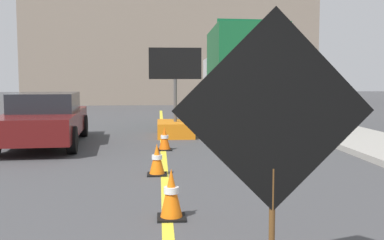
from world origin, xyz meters
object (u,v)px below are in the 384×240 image
(roadwork_sign, at_px, (274,116))
(traffic_cone_near_sign, at_px, (171,194))
(pickup_car, at_px, (45,119))
(highway_guide_sign, at_px, (253,46))
(traffic_cone_far_lane, at_px, (165,139))
(box_truck, at_px, (240,75))
(traffic_cone_mid_lane, at_px, (157,160))
(arrow_board_trailer, at_px, (175,121))

(roadwork_sign, xyz_separation_m, traffic_cone_near_sign, (-0.77, 2.08, -1.15))
(pickup_car, relative_size, traffic_cone_near_sign, 7.83)
(pickup_car, bearing_deg, traffic_cone_near_sign, -64.64)
(highway_guide_sign, bearing_deg, traffic_cone_far_lane, -111.10)
(box_truck, height_order, highway_guide_sign, highway_guide_sign)
(highway_guide_sign, relative_size, traffic_cone_mid_lane, 8.55)
(highway_guide_sign, bearing_deg, traffic_cone_mid_lane, -107.91)
(box_truck, relative_size, traffic_cone_near_sign, 10.47)
(traffic_cone_mid_lane, bearing_deg, roadwork_sign, -78.51)
(roadwork_sign, relative_size, traffic_cone_mid_lane, 3.99)
(roadwork_sign, xyz_separation_m, traffic_cone_far_lane, (-0.78, 7.64, -1.19))
(arrow_board_trailer, relative_size, traffic_cone_near_sign, 4.17)
(arrow_board_trailer, distance_m, traffic_cone_far_lane, 2.78)
(pickup_car, bearing_deg, traffic_cone_far_lane, -20.72)
(box_truck, relative_size, traffic_cone_mid_lane, 11.59)
(arrow_board_trailer, bearing_deg, traffic_cone_mid_lane, -95.43)
(traffic_cone_mid_lane, bearing_deg, box_truck, 70.74)
(arrow_board_trailer, height_order, traffic_cone_far_lane, arrow_board_trailer)
(traffic_cone_far_lane, bearing_deg, roadwork_sign, -84.13)
(highway_guide_sign, height_order, traffic_cone_mid_lane, highway_guide_sign)
(traffic_cone_near_sign, distance_m, traffic_cone_far_lane, 5.55)
(arrow_board_trailer, relative_size, pickup_car, 0.53)
(roadwork_sign, xyz_separation_m, traffic_cone_mid_lane, (-0.96, 4.72, -1.18))
(pickup_car, bearing_deg, highway_guide_sign, 54.43)
(roadwork_sign, distance_m, pickup_car, 9.72)
(traffic_cone_near_sign, relative_size, traffic_cone_mid_lane, 1.11)
(traffic_cone_near_sign, relative_size, traffic_cone_far_lane, 1.11)
(highway_guide_sign, xyz_separation_m, traffic_cone_near_sign, (-4.73, -17.85, -3.11))
(roadwork_sign, xyz_separation_m, pickup_car, (-3.97, 8.84, -0.77))
(roadwork_sign, relative_size, highway_guide_sign, 0.47)
(box_truck, bearing_deg, roadwork_sign, -98.98)
(box_truck, height_order, traffic_cone_far_lane, box_truck)
(highway_guide_sign, xyz_separation_m, traffic_cone_mid_lane, (-4.92, -15.21, -3.14))
(pickup_car, bearing_deg, traffic_cone_mid_lane, -53.88)
(traffic_cone_far_lane, bearing_deg, box_truck, 63.84)
(arrow_board_trailer, relative_size, box_truck, 0.40)
(traffic_cone_near_sign, xyz_separation_m, traffic_cone_far_lane, (-0.02, 5.55, -0.03))
(roadwork_sign, distance_m, arrow_board_trailer, 10.44)
(arrow_board_trailer, height_order, pickup_car, arrow_board_trailer)
(traffic_cone_mid_lane, height_order, traffic_cone_far_lane, traffic_cone_mid_lane)
(pickup_car, distance_m, highway_guide_sign, 13.90)
(roadwork_sign, bearing_deg, highway_guide_sign, 78.76)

